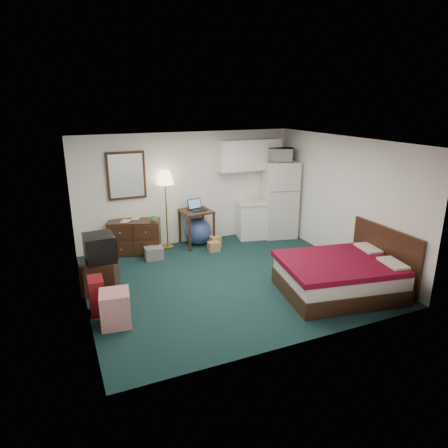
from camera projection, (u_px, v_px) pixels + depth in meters
name	position (u px, v px, depth m)	size (l,w,h in m)	color
floor	(228.00, 279.00, 7.38)	(5.00, 4.50, 0.01)	#123337
ceiling	(229.00, 141.00, 6.63)	(5.00, 4.50, 0.01)	white
walls	(229.00, 214.00, 7.00)	(5.01, 4.51, 2.50)	white
mirror	(126.00, 176.00, 8.31)	(0.80, 0.06, 1.00)	white
upper_cabinets	(249.00, 155.00, 9.16)	(1.50, 0.35, 0.70)	white
headboard	(385.00, 255.00, 7.04)	(0.06, 1.56, 1.00)	#321E14
dresser	(135.00, 237.00, 8.50)	(1.07, 0.49, 0.73)	#321E14
floor_lamp	(166.00, 210.00, 8.70)	(0.37, 0.37, 1.73)	gold
desk	(197.00, 228.00, 8.97)	(0.64, 0.64, 0.81)	#321E14
exercise_ball	(198.00, 231.00, 9.04)	(0.61, 0.61, 0.61)	#2F4781
kitchen_counter	(254.00, 220.00, 9.50)	(0.76, 0.58, 0.84)	white
fridge	(279.00, 199.00, 9.49)	(0.74, 0.74, 1.80)	silver
bed	(339.00, 277.00, 6.74)	(1.86, 1.45, 0.60)	#52041F
tv_stand	(100.00, 275.00, 6.87)	(0.56, 0.61, 0.56)	#321E14
suitcase	(97.00, 296.00, 6.12)	(0.22, 0.36, 0.58)	#64050D
retail_box	(115.00, 309.00, 5.79)	(0.42, 0.42, 0.53)	silver
file_bin	(154.00, 253.00, 8.25)	(0.37, 0.28, 0.26)	gray
cardboard_box_a	(214.00, 246.00, 8.70)	(0.24, 0.20, 0.20)	#A27D63
cardboard_box_b	(215.00, 241.00, 8.93)	(0.22, 0.26, 0.26)	#A27D63
laptop	(198.00, 205.00, 8.81)	(0.34, 0.28, 0.23)	black
crt_tv	(99.00, 248.00, 6.68)	(0.49, 0.53, 0.46)	black
microwave	(281.00, 153.00, 9.14)	(0.55, 0.30, 0.37)	silver
book_a	(121.00, 216.00, 8.30)	(0.17, 0.02, 0.24)	#A27D63
book_b	(132.00, 214.00, 8.47)	(0.16, 0.02, 0.22)	#A27D63
mug	(154.00, 219.00, 8.30)	(0.14, 0.11, 0.14)	#4F9C3B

